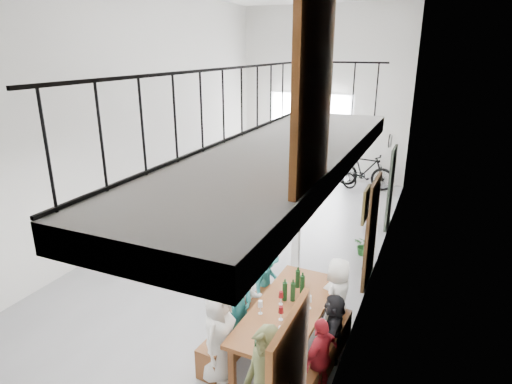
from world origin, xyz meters
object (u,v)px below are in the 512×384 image
at_px(oak_barrel, 252,164).
at_px(serving_counter, 295,164).
at_px(bicycle_near, 336,173).
at_px(tasting_table, 288,312).
at_px(side_bench, 157,218).
at_px(bench_inner, 243,328).

relative_size(oak_barrel, serving_counter, 0.48).
height_order(serving_counter, bicycle_near, serving_counter).
height_order(oak_barrel, serving_counter, serving_counter).
bearing_deg(tasting_table, serving_counter, 109.75).
bearing_deg(side_bench, oak_barrel, 86.58).
xyz_separation_m(side_bench, serving_counter, (1.71, 5.47, 0.24)).
bearing_deg(side_bench, tasting_table, -34.42).
xyz_separation_m(bench_inner, serving_counter, (-2.09, 8.55, 0.23)).
bearing_deg(serving_counter, tasting_table, -66.04).
height_order(tasting_table, bicycle_near, bicycle_near).
bearing_deg(tasting_table, side_bench, 147.18).
bearing_deg(bench_inner, bicycle_near, 99.36).
xyz_separation_m(oak_barrel, serving_counter, (1.41, 0.43, 0.04)).
bearing_deg(tasting_table, bench_inner, -178.69).
distance_m(tasting_table, serving_counter, 9.01).
xyz_separation_m(side_bench, bicycle_near, (3.23, 5.13, 0.18)).
bearing_deg(bicycle_near, bench_inner, -155.52).
xyz_separation_m(bench_inner, oak_barrel, (-3.50, 8.12, 0.19)).
relative_size(tasting_table, oak_barrel, 2.69).
distance_m(bench_inner, side_bench, 4.90).
relative_size(tasting_table, bench_inner, 1.16).
xyz_separation_m(tasting_table, serving_counter, (-2.81, 8.56, -0.25)).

